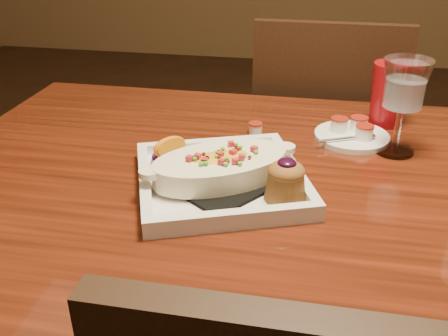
% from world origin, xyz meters
% --- Properties ---
extents(table, '(1.50, 0.90, 0.75)m').
position_xyz_m(table, '(0.00, 0.00, 0.65)').
color(table, maroon).
rests_on(table, floor).
extents(chair_far, '(0.42, 0.42, 0.93)m').
position_xyz_m(chair_far, '(-0.00, 0.63, 0.51)').
color(chair_far, black).
rests_on(chair_far, floor).
extents(plate, '(0.36, 0.36, 0.08)m').
position_xyz_m(plate, '(-0.17, -0.03, 0.78)').
color(plate, white).
rests_on(plate, table).
extents(goblet, '(0.09, 0.09, 0.19)m').
position_xyz_m(goblet, '(0.13, 0.17, 0.88)').
color(goblet, silver).
rests_on(goblet, table).
extents(saucer, '(0.16, 0.16, 0.11)m').
position_xyz_m(saucer, '(0.05, 0.21, 0.76)').
color(saucer, white).
rests_on(saucer, table).
extents(creamer_loose, '(0.03, 0.03, 0.02)m').
position_xyz_m(creamer_loose, '(-0.15, 0.21, 0.76)').
color(creamer_loose, white).
rests_on(creamer_loose, table).
extents(red_tumbler, '(0.08, 0.08, 0.14)m').
position_xyz_m(red_tumbler, '(0.13, 0.31, 0.82)').
color(red_tumbler, '#9D0B13').
rests_on(red_tumbler, table).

